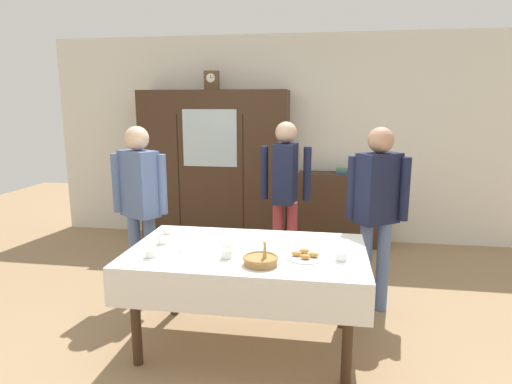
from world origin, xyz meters
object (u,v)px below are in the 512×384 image
at_px(tea_cup_back_edge, 168,231).
at_px(pastry_plate, 305,256).
at_px(bread_basket, 261,260).
at_px(tea_cup_far_left, 227,255).
at_px(tea_cup_mid_left, 163,241).
at_px(tea_cup_center, 151,254).
at_px(spoon_far_right, 190,237).
at_px(tea_cup_far_right, 341,257).
at_px(wall_cabinet, 215,167).
at_px(mantel_clock, 212,80).
at_px(person_beside_shelf, 377,202).
at_px(spoon_near_right, 302,237).
at_px(bookshelf_low, 340,209).
at_px(tea_cup_near_right, 228,247).
at_px(dining_table, 247,264).
at_px(book_stack, 342,171).
at_px(person_behind_table_right, 140,196).
at_px(spoon_far_left, 176,252).
at_px(person_near_right_end, 285,184).

bearing_deg(tea_cup_back_edge, pastry_plate, -18.16).
bearing_deg(bread_basket, tea_cup_far_left, 163.92).
height_order(tea_cup_mid_left, tea_cup_center, same).
relative_size(pastry_plate, spoon_far_right, 2.35).
distance_m(tea_cup_far_left, pastry_plate, 0.54).
xyz_separation_m(tea_cup_far_left, tea_cup_far_right, (0.78, 0.08, 0.00)).
bearing_deg(wall_cabinet, pastry_plate, -63.59).
distance_m(mantel_clock, bread_basket, 3.32).
xyz_separation_m(wall_cabinet, tea_cup_back_edge, (0.19, -2.30, -0.20)).
bearing_deg(tea_cup_far_right, tea_cup_mid_left, 173.56).
bearing_deg(person_beside_shelf, mantel_clock, 136.71).
distance_m(pastry_plate, spoon_near_right, 0.47).
relative_size(mantel_clock, pastry_plate, 0.86).
bearing_deg(bookshelf_low, mantel_clock, -178.25).
xyz_separation_m(tea_cup_mid_left, pastry_plate, (1.08, -0.12, -0.01)).
height_order(tea_cup_near_right, spoon_far_right, tea_cup_near_right).
bearing_deg(dining_table, bookshelf_low, 73.92).
distance_m(wall_cabinet, bookshelf_low, 1.74).
bearing_deg(bread_basket, book_stack, 78.00).
height_order(book_stack, tea_cup_back_edge, book_stack).
relative_size(tea_cup_far_left, person_beside_shelf, 0.08).
xyz_separation_m(tea_cup_center, spoon_near_right, (1.00, 0.64, -0.02)).
distance_m(tea_cup_far_right, person_behind_table_right, 1.97).
xyz_separation_m(dining_table, wall_cabinet, (-0.90, 2.59, 0.33)).
relative_size(tea_cup_back_edge, person_behind_table_right, 0.08).
relative_size(pastry_plate, person_beside_shelf, 0.17).
bearing_deg(spoon_near_right, spoon_far_left, -150.44).
xyz_separation_m(mantel_clock, book_stack, (1.68, 0.05, -1.14)).
xyz_separation_m(mantel_clock, bookshelf_low, (1.68, 0.05, -1.64)).
bearing_deg(tea_cup_far_left, person_near_right_end, 81.19).
xyz_separation_m(wall_cabinet, tea_cup_mid_left, (0.25, -2.55, -0.20)).
bearing_deg(book_stack, spoon_near_right, -99.66).
bearing_deg(tea_cup_near_right, spoon_far_left, -166.92).
height_order(tea_cup_center, bread_basket, bread_basket).
xyz_separation_m(spoon_near_right, spoon_far_right, (-0.88, -0.14, 0.00)).
bearing_deg(tea_cup_near_right, bread_basket, -40.93).
xyz_separation_m(wall_cabinet, tea_cup_far_left, (0.80, -2.78, -0.21)).
relative_size(dining_table, bookshelf_low, 1.58).
distance_m(dining_table, wall_cabinet, 2.76).
height_order(person_behind_table_right, person_beside_shelf, person_beside_shelf).
distance_m(mantel_clock, book_stack, 2.03).
bearing_deg(tea_cup_near_right, spoon_far_right, 143.90).
bearing_deg(tea_cup_far_left, mantel_clock, 106.31).
bearing_deg(tea_cup_center, wall_cabinet, 95.49).
bearing_deg(tea_cup_back_edge, tea_cup_far_right, -16.12).
bearing_deg(mantel_clock, tea_cup_near_right, -73.28).
distance_m(tea_cup_center, tea_cup_far_right, 1.31).
xyz_separation_m(bookshelf_low, tea_cup_far_right, (-0.09, -2.75, 0.32)).
bearing_deg(wall_cabinet, tea_cup_back_edge, -85.17).
bearing_deg(spoon_far_left, tea_cup_mid_left, 136.60).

